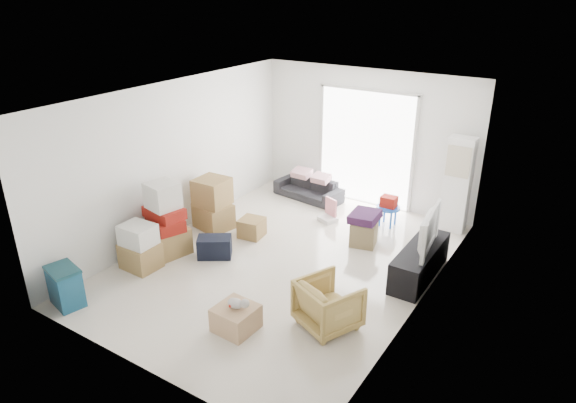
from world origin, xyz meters
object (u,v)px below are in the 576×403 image
Objects in this scene: kids_table at (388,205)px; television at (422,243)px; ottoman at (364,233)px; sofa at (309,185)px; storage_bins at (65,286)px; tv_console at (420,262)px; wood_crate at (236,318)px; armchair at (329,302)px; ac_tower at (457,185)px.

television is at bearing -52.22° from kids_table.
kids_table reaches higher than ottoman.
sofa is (-3.01, 1.76, -0.28)m from television.
sofa is 1.93m from kids_table.
ottoman is at bearing -26.68° from sofa.
storage_bins reaches higher than sofa.
television is 5.17m from storage_bins.
storage_bins reaches higher than kids_table.
kids_table is (1.90, -0.33, 0.12)m from sofa.
kids_table is at bearing 86.76° from ottoman.
sofa is (-3.01, 1.76, 0.04)m from tv_console.
armchair is at bearing 36.17° from wood_crate.
storage_bins is (-3.90, -3.39, 0.04)m from tv_console.
tv_console is 2.99m from wood_crate.
ac_tower is 1.94m from television.
storage_bins is (-3.90, -3.39, -0.28)m from television.
armchair is at bearing -98.11° from ac_tower.
storage_bins is (-0.89, -5.15, 0.01)m from sofa.
wood_crate is at bearing -121.45° from tv_console.
tv_console is 1.27m from ottoman.
armchair is 1.22m from wood_crate.
tv_console is 1.02× the size of sofa.
sofa is 2.52× the size of storage_bins.
armchair is 2.42m from ottoman.
tv_console is 5.16m from storage_bins.
ottoman reaches higher than wood_crate.
tv_console is at bearing -23.40° from ottoman.
television is at bearing 58.55° from wood_crate.
armchair is (2.43, -3.60, 0.08)m from sofa.
storage_bins is at bearing -120.03° from kids_table.
ac_tower reaches higher than television.
ac_tower is 6.58m from storage_bins.
storage_bins is 5.57m from kids_table.
tv_console is (0.05, -1.91, -0.62)m from ac_tower.
armchair is at bearing 25.04° from storage_bins.
ac_tower reaches higher than tv_console.
storage_bins is 2.49m from wood_crate.
ottoman is at bearing -51.93° from armchair.
ottoman is at bearing 82.65° from wood_crate.
sofa is at bearing 170.18° from kids_table.
tv_console reaches higher than ottoman.
television is 2.55× the size of ottoman.
storage_bins reaches higher than tv_console.
wood_crate is (-0.45, -3.99, -0.24)m from kids_table.
ac_tower is 1.19× the size of sofa.
television is 1.94m from armchair.
sofa reaches higher than tv_console.
ottoman is (-1.17, 0.50, -0.04)m from tv_console.
ac_tower is at bearing -5.53° from television.
storage_bins is at bearing 123.93° from television.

